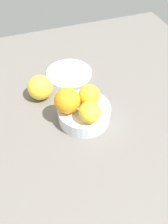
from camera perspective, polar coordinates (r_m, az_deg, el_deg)
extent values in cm
cube|color=#66605B|center=(72.32, 0.00, -1.98)|extent=(110.00, 110.00, 2.00)
cylinder|color=silver|center=(71.26, 0.00, -1.25)|extent=(9.60, 9.60, 0.80)
cylinder|color=silver|center=(69.87, 0.00, -0.25)|extent=(15.49, 15.49, 4.51)
sphere|color=yellow|center=(67.25, 1.28, 3.97)|extent=(6.31, 6.31, 6.31)
sphere|color=yellow|center=(63.09, 1.77, 0.06)|extent=(6.05, 6.05, 6.05)
sphere|color=orange|center=(65.26, -4.03, 2.73)|extent=(7.24, 7.24, 7.24)
sphere|color=yellow|center=(76.50, -10.45, 5.76)|extent=(7.90, 7.90, 7.90)
cylinder|color=white|center=(86.97, -3.61, 9.42)|extent=(16.43, 16.43, 0.80)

